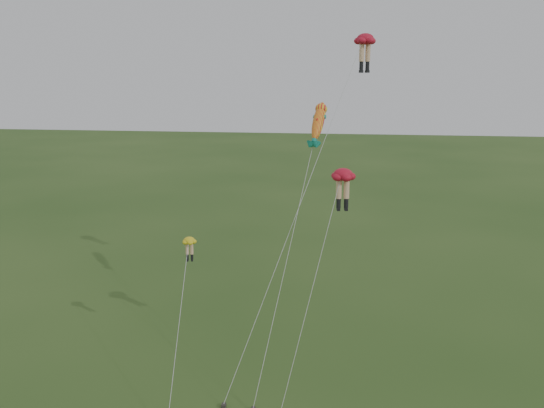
# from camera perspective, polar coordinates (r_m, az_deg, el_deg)

# --- Properties ---
(ground) EXTENTS (300.00, 300.00, 0.00)m
(ground) POSITION_cam_1_polar(r_m,az_deg,el_deg) (39.77, -2.21, -17.81)
(ground) COLOR #294619
(ground) RESTS_ON ground
(legs_kite_red_high) EXTENTS (9.23, 14.07, 22.55)m
(legs_kite_red_high) POSITION_cam_1_polar(r_m,az_deg,el_deg) (45.14, 8.62, 14.50)
(legs_kite_red_high) COLOR #B71227
(legs_kite_red_high) RESTS_ON ground
(legs_kite_red_mid) EXTENTS (4.31, 6.48, 14.35)m
(legs_kite_red_mid) POSITION_cam_1_polar(r_m,az_deg,el_deg) (36.38, 6.62, 2.19)
(legs_kite_red_mid) COLOR #B71227
(legs_kite_red_mid) RESTS_ON ground
(legs_kite_yellow) EXTENTS (1.59, 9.94, 8.97)m
(legs_kite_yellow) POSITION_cam_1_polar(r_m,az_deg,el_deg) (41.32, -7.87, -4.20)
(legs_kite_yellow) COLOR yellow
(legs_kite_yellow) RESTS_ON ground
(fish_kite) EXTENTS (3.91, 12.43, 18.01)m
(fish_kite) POSITION_cam_1_polar(r_m,az_deg,el_deg) (43.23, 4.37, 7.65)
(fish_kite) COLOR yellow
(fish_kite) RESTS_ON ground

